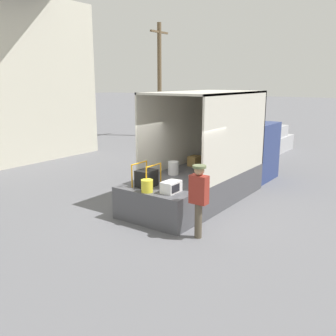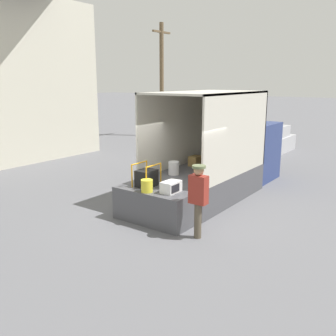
% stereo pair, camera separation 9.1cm
% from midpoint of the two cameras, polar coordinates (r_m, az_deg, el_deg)
% --- Properties ---
extents(ground_plane, '(160.00, 160.00, 0.00)m').
position_cam_midpoint_polar(ground_plane, '(10.83, 0.18, -7.15)').
color(ground_plane, slate).
extents(box_truck, '(6.18, 2.30, 3.43)m').
position_cam_midpoint_polar(box_truck, '(13.47, 9.01, 1.07)').
color(box_truck, navy).
rests_on(box_truck, ground).
extents(tailgate_deck, '(1.11, 2.18, 0.91)m').
position_cam_midpoint_polar(tailgate_deck, '(10.26, -1.64, -5.63)').
color(tailgate_deck, '#4C4C51').
rests_on(tailgate_deck, ground).
extents(microwave, '(0.54, 0.36, 0.30)m').
position_cam_midpoint_polar(microwave, '(9.77, 0.74, -2.88)').
color(microwave, white).
rests_on(microwave, tailgate_deck).
extents(portable_generator, '(0.67, 0.54, 0.64)m').
position_cam_midpoint_polar(portable_generator, '(10.34, -2.97, -1.47)').
color(portable_generator, black).
rests_on(portable_generator, tailgate_deck).
extents(orange_bucket, '(0.31, 0.31, 0.33)m').
position_cam_midpoint_polar(orange_bucket, '(9.81, -2.97, -2.73)').
color(orange_bucket, yellow).
rests_on(orange_bucket, tailgate_deck).
extents(worker_person, '(0.33, 0.44, 1.82)m').
position_cam_midpoint_polar(worker_person, '(8.99, 4.94, -3.90)').
color(worker_person, brown).
rests_on(worker_person, ground).
extents(pickup_truck_silver, '(5.00, 1.87, 1.42)m').
position_cam_midpoint_polar(pickup_truck_silver, '(20.22, 14.41, 3.74)').
color(pickup_truck_silver, '#B7B7BC').
rests_on(pickup_truck_silver, ground).
extents(utility_pole, '(1.80, 0.28, 7.45)m').
position_cam_midpoint_polar(utility_pole, '(25.88, -0.87, 13.47)').
color(utility_pole, brown).
rests_on(utility_pole, ground).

